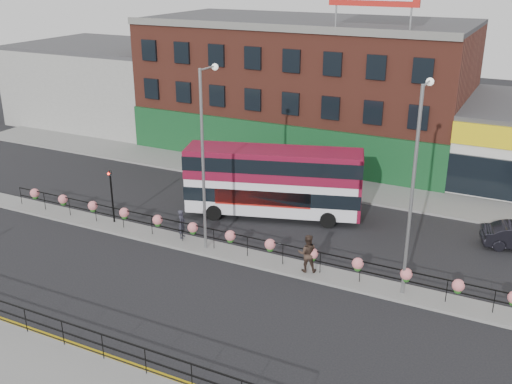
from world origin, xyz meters
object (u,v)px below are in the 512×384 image
at_px(pedestrian_a, 182,224).
at_px(lamp_column_west, 205,145).
at_px(lamp_column_east, 415,174).
at_px(double_decker_bus, 274,176).
at_px(pedestrian_b, 307,253).

relative_size(pedestrian_a, lamp_column_west, 0.17).
bearing_deg(lamp_column_east, double_decker_bus, 149.20).
bearing_deg(pedestrian_b, lamp_column_east, 161.35).
xyz_separation_m(double_decker_bus, lamp_column_west, (-1.29, -5.56, 3.21)).
distance_m(pedestrian_a, lamp_column_west, 5.18).
xyz_separation_m(pedestrian_b, lamp_column_west, (-5.78, 0.21, 4.68)).
height_order(double_decker_bus, lamp_column_east, lamp_column_east).
bearing_deg(double_decker_bus, lamp_column_east, -30.80).
distance_m(pedestrian_a, pedestrian_b, 7.62).
distance_m(double_decker_bus, lamp_column_west, 6.55).
xyz_separation_m(pedestrian_a, lamp_column_east, (12.32, -0.22, 4.91)).
height_order(pedestrian_a, pedestrian_b, pedestrian_b).
bearing_deg(lamp_column_west, pedestrian_b, -2.13).
bearing_deg(lamp_column_west, double_decker_bus, 76.99).
relative_size(pedestrian_a, pedestrian_b, 0.84).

